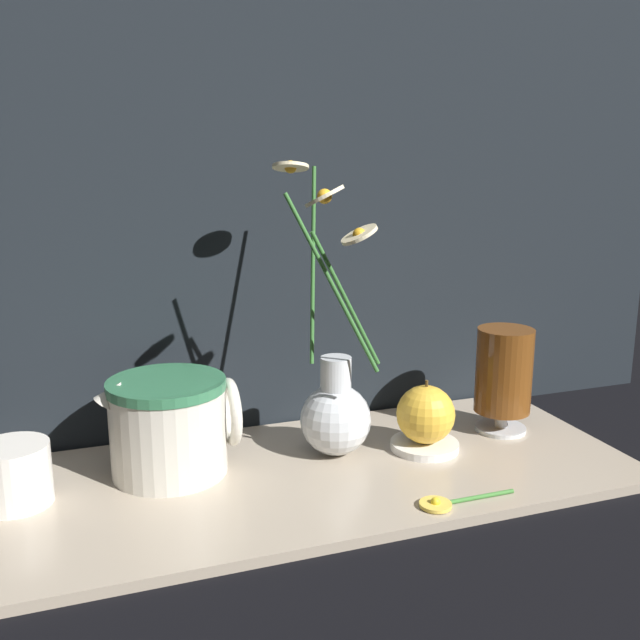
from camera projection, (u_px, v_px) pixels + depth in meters
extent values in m
plane|color=black|center=(308.00, 480.00, 0.88)|extent=(6.00, 6.00, 0.00)
cube|color=tan|center=(308.00, 475.00, 0.87)|extent=(0.81, 0.33, 0.01)
cube|color=black|center=(262.00, 27.00, 0.92)|extent=(1.31, 0.02, 1.10)
sphere|color=silver|center=(336.00, 420.00, 0.92)|extent=(0.09, 0.09, 0.09)
cylinder|color=silver|center=(336.00, 376.00, 0.90)|extent=(0.04, 0.04, 0.05)
cylinder|color=#336B2D|center=(313.00, 265.00, 0.87)|extent=(0.03, 0.06, 0.24)
cylinder|color=beige|center=(289.00, 167.00, 0.85)|extent=(0.06, 0.06, 0.01)
sphere|color=gold|center=(289.00, 167.00, 0.85)|extent=(0.02, 0.02, 0.02)
cylinder|color=#336B2D|center=(332.00, 284.00, 0.82)|extent=(0.10, 0.05, 0.21)
cylinder|color=beige|center=(328.00, 196.00, 0.75)|extent=(0.06, 0.06, 0.02)
sphere|color=gold|center=(328.00, 196.00, 0.75)|extent=(0.02, 0.02, 0.02)
cylinder|color=#336B2D|center=(347.00, 300.00, 0.84)|extent=(0.09, 0.01, 0.17)
cylinder|color=beige|center=(359.00, 235.00, 0.78)|extent=(0.04, 0.05, 0.02)
sphere|color=gold|center=(359.00, 235.00, 0.78)|extent=(0.02, 0.02, 0.02)
cylinder|color=silver|center=(14.00, 474.00, 0.79)|extent=(0.08, 0.08, 0.07)
cylinder|color=beige|center=(168.00, 427.00, 0.86)|extent=(0.14, 0.14, 0.12)
cylinder|color=#33724C|center=(166.00, 385.00, 0.85)|extent=(0.14, 0.14, 0.01)
torus|color=beige|center=(230.00, 412.00, 0.88)|extent=(0.01, 0.08, 0.08)
cone|color=beige|center=(115.00, 393.00, 0.83)|extent=(0.05, 0.04, 0.05)
cylinder|color=silver|center=(500.00, 428.00, 1.00)|extent=(0.07, 0.07, 0.01)
cylinder|color=silver|center=(501.00, 418.00, 1.00)|extent=(0.02, 0.02, 0.02)
cylinder|color=brown|center=(504.00, 370.00, 0.98)|extent=(0.08, 0.08, 0.12)
cylinder|color=white|center=(424.00, 445.00, 0.94)|extent=(0.09, 0.09, 0.01)
sphere|color=gold|center=(426.00, 414.00, 0.93)|extent=(0.08, 0.08, 0.08)
cylinder|color=#4C3819|center=(427.00, 383.00, 0.92)|extent=(0.00, 0.00, 0.01)
cylinder|color=#3D7A33|center=(475.00, 498.00, 0.80)|extent=(0.10, 0.01, 0.01)
cylinder|color=#EAC64C|center=(435.00, 505.00, 0.78)|extent=(0.04, 0.04, 0.00)
sphere|color=yellow|center=(436.00, 502.00, 0.78)|extent=(0.01, 0.01, 0.01)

